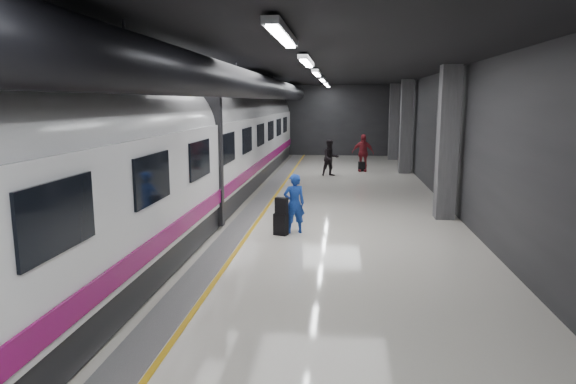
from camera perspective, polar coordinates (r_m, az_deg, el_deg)
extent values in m
plane|color=silver|center=(13.98, -0.21, -4.31)|extent=(40.00, 40.00, 0.00)
cube|color=black|center=(13.58, -0.23, 14.42)|extent=(10.00, 40.00, 0.02)
cube|color=#28282B|center=(33.52, 3.49, 7.95)|extent=(10.00, 0.02, 4.50)
cube|color=#28282B|center=(14.98, -19.68, 4.81)|extent=(0.02, 40.00, 4.50)
cube|color=#28282B|center=(13.97, 20.68, 4.42)|extent=(0.02, 40.00, 4.50)
cube|color=slate|center=(14.18, -5.66, -4.12)|extent=(0.65, 39.80, 0.01)
cube|color=gold|center=(14.10, -4.06, -4.17)|extent=(0.10, 39.80, 0.01)
cylinder|color=black|center=(13.75, -5.74, 12.02)|extent=(0.80, 38.00, 0.80)
cube|color=silver|center=(7.57, -0.61, 17.16)|extent=(0.22, 2.60, 0.10)
cube|color=silver|center=(12.53, 2.08, 14.33)|extent=(0.22, 2.60, 0.10)
cube|color=silver|center=(17.51, 3.22, 13.09)|extent=(0.22, 2.60, 0.10)
cube|color=silver|center=(22.50, 3.85, 12.40)|extent=(0.22, 2.60, 0.10)
cube|color=silver|center=(27.49, 4.25, 11.96)|extent=(0.22, 2.60, 0.10)
cube|color=silver|center=(31.49, 4.48, 11.71)|extent=(0.22, 2.60, 0.10)
cube|color=#515154|center=(15.82, 17.29, 5.19)|extent=(0.55, 0.55, 4.50)
cube|color=#515154|center=(25.68, 12.96, 7.08)|extent=(0.55, 0.55, 4.50)
cube|color=#515154|center=(31.64, 11.66, 7.64)|extent=(0.55, 0.55, 4.50)
cube|color=black|center=(14.60, -13.02, -2.54)|extent=(2.80, 38.00, 0.60)
cube|color=white|center=(14.36, -13.24, 2.92)|extent=(2.90, 38.00, 2.20)
cylinder|color=white|center=(14.28, -13.39, 6.71)|extent=(2.80, 38.00, 2.80)
cube|color=#840C57|center=(14.07, -7.44, -0.33)|extent=(0.04, 38.00, 0.35)
cube|color=black|center=(14.34, -13.28, 3.92)|extent=(3.05, 0.25, 3.80)
cube|color=black|center=(6.48, -24.17, -2.53)|extent=(0.05, 1.60, 0.85)
cube|color=black|center=(9.15, -14.82, 1.46)|extent=(0.05, 1.60, 0.85)
cube|color=black|center=(11.98, -9.77, 3.61)|extent=(0.05, 1.60, 0.85)
cube|color=black|center=(14.88, -6.66, 4.91)|extent=(0.05, 1.60, 0.85)
cube|color=black|center=(17.81, -4.56, 5.78)|extent=(0.05, 1.60, 0.85)
cube|color=black|center=(20.76, -3.05, 6.40)|extent=(0.05, 1.60, 0.85)
cube|color=black|center=(23.72, -1.91, 6.86)|extent=(0.05, 1.60, 0.85)
cube|color=black|center=(26.69, -1.03, 7.22)|extent=(0.05, 1.60, 0.85)
cube|color=black|center=(29.67, -0.32, 7.50)|extent=(0.05, 1.60, 0.85)
imported|color=#1748AF|center=(13.57, 0.69, -1.29)|extent=(0.67, 0.55, 1.59)
cube|color=black|center=(13.47, -0.80, -3.60)|extent=(0.41, 0.33, 0.58)
cube|color=black|center=(13.34, -0.73, -1.53)|extent=(0.36, 0.26, 0.43)
imported|color=black|center=(24.14, 4.73, 3.80)|extent=(1.02, 0.93, 1.71)
imported|color=maroon|center=(25.92, 8.30, 4.32)|extent=(1.14, 0.58, 1.86)
cube|color=black|center=(26.03, 8.17, 2.82)|extent=(0.35, 0.26, 0.48)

